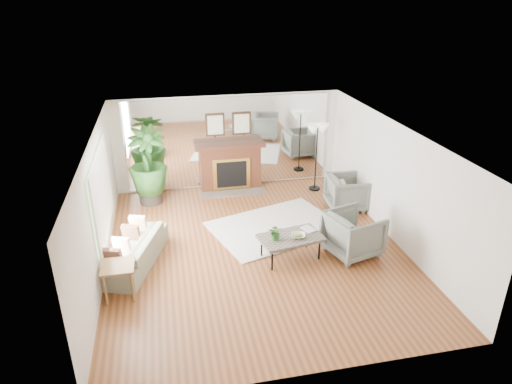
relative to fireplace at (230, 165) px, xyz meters
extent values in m
plane|color=brown|center=(0.00, -3.26, -0.66)|extent=(7.00, 7.00, 0.00)
cube|color=silver|center=(-2.99, -3.26, 0.59)|extent=(0.02, 7.00, 2.50)
cube|color=silver|center=(2.99, -3.26, 0.59)|extent=(0.02, 7.00, 2.50)
cube|color=silver|center=(0.00, 0.23, 0.59)|extent=(6.00, 0.02, 2.50)
cube|color=silver|center=(0.00, 0.21, 0.59)|extent=(5.40, 0.04, 2.40)
cube|color=#B2E09E|center=(-2.96, -2.86, 0.69)|extent=(0.04, 2.40, 1.50)
cube|color=brown|center=(0.00, 0.02, -0.06)|extent=(1.60, 0.40, 1.20)
cube|color=gold|center=(0.00, -0.19, -0.18)|extent=(1.00, 0.04, 0.85)
cube|color=black|center=(0.00, -0.21, -0.18)|extent=(0.80, 0.04, 0.70)
cube|color=#6B6054|center=(0.00, -0.33, -0.64)|extent=(1.70, 0.55, 0.03)
cube|color=#472317|center=(0.00, 0.00, 0.56)|extent=(1.85, 0.46, 0.10)
cube|color=black|center=(-0.35, 0.17, 1.09)|extent=(0.50, 0.04, 0.60)
cube|color=black|center=(0.35, 0.17, 1.09)|extent=(0.50, 0.04, 0.60)
cube|color=silver|center=(0.65, -2.45, -0.64)|extent=(3.25, 2.73, 0.03)
cube|color=#6B6054|center=(0.62, -3.76, -0.19)|extent=(1.35, 0.94, 0.06)
cylinder|color=black|center=(0.15, -4.11, -0.44)|extent=(0.04, 0.04, 0.43)
cylinder|color=black|center=(1.17, -3.92, -0.44)|extent=(0.04, 0.04, 0.43)
cylinder|color=black|center=(0.06, -3.60, -0.44)|extent=(0.04, 0.04, 0.43)
cylinder|color=black|center=(1.08, -3.41, -0.44)|extent=(0.04, 0.04, 0.43)
imported|color=gray|center=(-2.45, -3.33, -0.37)|extent=(1.39, 2.14, 0.58)
imported|color=slate|center=(2.60, -1.82, -0.24)|extent=(0.99, 0.96, 0.84)
imported|color=slate|center=(1.91, -3.83, -0.21)|extent=(1.23, 1.21, 0.91)
cube|color=brown|center=(-2.65, -4.34, -0.04)|extent=(0.56, 0.56, 0.04)
cylinder|color=brown|center=(-2.87, -4.57, -0.36)|extent=(0.04, 0.04, 0.60)
cylinder|color=brown|center=(-2.43, -4.57, -0.36)|extent=(0.04, 0.04, 0.60)
cylinder|color=brown|center=(-2.87, -4.12, -0.36)|extent=(0.04, 0.04, 0.60)
cylinder|color=brown|center=(-2.43, -4.12, -0.36)|extent=(0.04, 0.04, 0.60)
cylinder|color=#2A241F|center=(-2.13, -0.49, -0.46)|extent=(0.57, 0.57, 0.41)
imported|color=#336A27|center=(-2.13, -0.49, 0.47)|extent=(1.01, 1.01, 1.68)
cylinder|color=black|center=(2.21, -0.55, -0.64)|extent=(0.31, 0.31, 0.04)
cylinder|color=black|center=(2.21, -0.55, 0.21)|extent=(0.03, 0.03, 1.75)
cone|color=beige|center=(2.08, -0.55, 1.03)|extent=(0.33, 0.33, 0.24)
cone|color=beige|center=(2.34, -0.55, 1.03)|extent=(0.33, 0.33, 0.24)
imported|color=#336A27|center=(0.29, -3.82, 0.00)|extent=(0.35, 0.33, 0.33)
imported|color=brown|center=(0.75, -3.82, -0.13)|extent=(0.35, 0.35, 0.07)
imported|color=brown|center=(0.94, -3.60, -0.15)|extent=(0.32, 0.36, 0.02)
camera|label=1|loc=(-1.68, -11.34, 4.33)|focal=32.00mm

